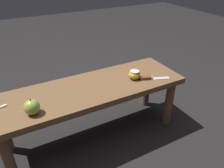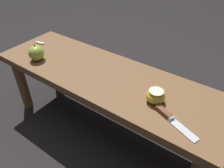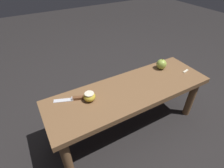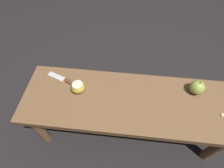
# 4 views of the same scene
# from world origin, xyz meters

# --- Properties ---
(ground_plane) EXTENTS (8.00, 8.00, 0.00)m
(ground_plane) POSITION_xyz_m (0.00, 0.00, 0.00)
(ground_plane) COLOR black
(wooden_bench) EXTENTS (1.25, 0.41, 0.42)m
(wooden_bench) POSITION_xyz_m (0.00, 0.00, 0.35)
(wooden_bench) COLOR brown
(wooden_bench) RESTS_ON ground_plane
(knife) EXTENTS (0.20, 0.10, 0.02)m
(knife) POSITION_xyz_m (-0.40, 0.10, 0.43)
(knife) COLOR silver
(knife) RESTS_ON wooden_bench
(apple_whole) EXTENTS (0.08, 0.08, 0.10)m
(apple_whole) POSITION_xyz_m (0.39, 0.11, 0.46)
(apple_whole) COLOR #9EB747
(apple_whole) RESTS_ON wooden_bench
(apple_cut) EXTENTS (0.08, 0.08, 0.06)m
(apple_cut) POSITION_xyz_m (-0.31, 0.04, 0.45)
(apple_cut) COLOR gold
(apple_cut) RESTS_ON wooden_bench
(apple_slice_near_knife) EXTENTS (0.06, 0.03, 0.01)m
(apple_slice_near_knife) POSITION_xyz_m (0.54, -0.03, 0.42)
(apple_slice_near_knife) COLOR beige
(apple_slice_near_knife) RESTS_ON wooden_bench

